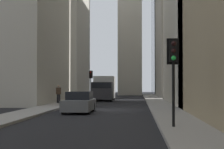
% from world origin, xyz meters
% --- Properties ---
extents(ground_plane, '(135.00, 135.00, 0.00)m').
position_xyz_m(ground_plane, '(0.00, 0.00, 0.00)').
color(ground_plane, black).
extents(sidewalk_right, '(90.00, 2.20, 0.14)m').
position_xyz_m(sidewalk_right, '(0.00, 4.50, 0.07)').
color(sidewalk_right, gray).
rests_on(sidewalk_right, ground_plane).
extents(sidewalk_left, '(90.00, 2.20, 0.14)m').
position_xyz_m(sidewalk_left, '(0.00, -4.50, 0.07)').
color(sidewalk_left, gray).
rests_on(sidewalk_left, ground_plane).
extents(building_left_far, '(19.72, 10.50, 27.96)m').
position_xyz_m(building_left_far, '(30.88, -10.59, 13.99)').
color(building_left_far, '#A8A091').
rests_on(building_left_far, ground_plane).
extents(building_right_midfar, '(15.15, 10.50, 19.59)m').
position_xyz_m(building_right_midfar, '(9.53, 10.59, 9.81)').
color(building_right_midfar, beige).
rests_on(building_right_midfar, ground_plane).
extents(building_right_far, '(14.13, 10.00, 18.03)m').
position_xyz_m(building_right_far, '(28.74, 10.60, 9.02)').
color(building_right_far, '#B7B2A5').
rests_on(building_right_far, ground_plane).
extents(delivery_truck, '(6.46, 2.25, 2.84)m').
position_xyz_m(delivery_truck, '(15.94, 1.40, 1.46)').
color(delivery_truck, silver).
rests_on(delivery_truck, ground_plane).
extents(hatchback_grey, '(4.30, 1.78, 1.42)m').
position_xyz_m(hatchback_grey, '(-2.90, 1.40, 0.66)').
color(hatchback_grey, slate).
rests_on(hatchback_grey, ground_plane).
extents(traffic_light_foreground, '(0.43, 0.52, 3.70)m').
position_xyz_m(traffic_light_foreground, '(-12.12, -3.99, 2.85)').
color(traffic_light_foreground, black).
rests_on(traffic_light_foreground, sidewalk_left).
extents(traffic_light_midblock, '(0.43, 0.52, 3.72)m').
position_xyz_m(traffic_light_midblock, '(25.40, 4.15, 2.87)').
color(traffic_light_midblock, black).
rests_on(traffic_light_midblock, sidewalk_right).
extents(pedestrian, '(0.26, 0.44, 1.71)m').
position_xyz_m(pedestrian, '(7.21, 4.94, 1.07)').
color(pedestrian, black).
rests_on(pedestrian, sidewalk_right).
extents(discarded_bottle, '(0.07, 0.07, 0.27)m').
position_xyz_m(discarded_bottle, '(3.53, 3.70, 0.25)').
color(discarded_bottle, brown).
rests_on(discarded_bottle, sidewalk_right).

